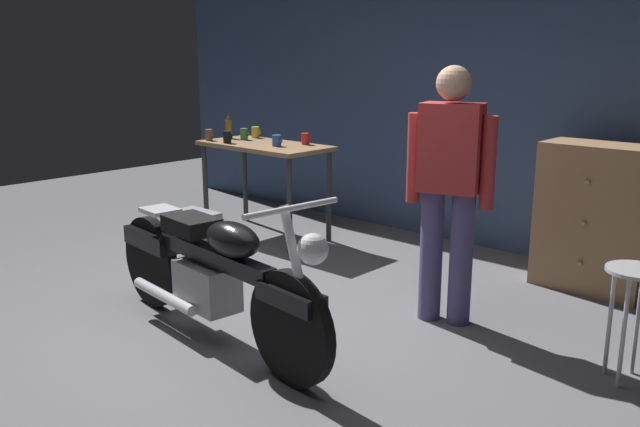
# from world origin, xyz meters

# --- Properties ---
(ground_plane) EXTENTS (12.00, 12.00, 0.00)m
(ground_plane) POSITION_xyz_m (0.00, 0.00, 0.00)
(ground_plane) COLOR slate
(back_wall) EXTENTS (8.00, 0.12, 3.10)m
(back_wall) POSITION_xyz_m (0.00, 2.80, 1.55)
(back_wall) COLOR #384C70
(back_wall) RESTS_ON ground_plane
(workbench) EXTENTS (1.30, 0.64, 0.90)m
(workbench) POSITION_xyz_m (-1.62, 1.65, 0.79)
(workbench) COLOR #99724C
(workbench) RESTS_ON ground_plane
(motorcycle) EXTENTS (2.19, 0.60, 1.00)m
(motorcycle) POSITION_xyz_m (-0.06, -0.23, 0.45)
(motorcycle) COLOR black
(motorcycle) RESTS_ON ground_plane
(person_standing) EXTENTS (0.55, 0.32, 1.67)m
(person_standing) POSITION_xyz_m (0.82, 1.00, 0.93)
(person_standing) COLOR #51497B
(person_standing) RESTS_ON ground_plane
(shop_stool) EXTENTS (0.32, 0.32, 0.64)m
(shop_stool) POSITION_xyz_m (2.01, 0.95, 0.50)
(shop_stool) COLOR #B2B2B7
(shop_stool) RESTS_ON ground_plane
(wooden_dresser) EXTENTS (0.80, 0.47, 1.10)m
(wooden_dresser) POSITION_xyz_m (1.30, 2.30, 0.55)
(wooden_dresser) COLOR #99724C
(wooden_dresser) RESTS_ON ground_plane
(storage_bin) EXTENTS (0.44, 0.32, 0.34)m
(storage_bin) POSITION_xyz_m (-1.77, 0.90, 0.17)
(storage_bin) COLOR gray
(storage_bin) RESTS_ON ground_plane
(mug_brown_stoneware) EXTENTS (0.11, 0.07, 0.11)m
(mug_brown_stoneware) POSITION_xyz_m (-2.19, 1.45, 0.95)
(mug_brown_stoneware) COLOR brown
(mug_brown_stoneware) RESTS_ON workbench
(mug_blue_enamel) EXTENTS (0.12, 0.08, 0.10)m
(mug_blue_enamel) POSITION_xyz_m (-1.40, 1.61, 0.95)
(mug_blue_enamel) COLOR #2D51AD
(mug_blue_enamel) RESTS_ON workbench
(mug_green_speckled) EXTENTS (0.11, 0.07, 0.11)m
(mug_green_speckled) POSITION_xyz_m (-1.97, 1.72, 0.96)
(mug_green_speckled) COLOR #3D7F4C
(mug_green_speckled) RESTS_ON workbench
(mug_yellow_tall) EXTENTS (0.11, 0.08, 0.11)m
(mug_yellow_tall) POSITION_xyz_m (-2.00, 1.90, 0.96)
(mug_yellow_tall) COLOR yellow
(mug_yellow_tall) RESTS_ON workbench
(mug_red_diner) EXTENTS (0.11, 0.07, 0.11)m
(mug_red_diner) POSITION_xyz_m (-1.28, 1.87, 0.95)
(mug_red_diner) COLOR red
(mug_red_diner) RESTS_ON workbench
(mug_black_matte) EXTENTS (0.11, 0.08, 0.11)m
(mug_black_matte) POSITION_xyz_m (-1.90, 1.44, 0.96)
(mug_black_matte) COLOR black
(mug_black_matte) RESTS_ON workbench
(bottle) EXTENTS (0.06, 0.06, 0.24)m
(bottle) POSITION_xyz_m (-2.18, 1.69, 1.00)
(bottle) COLOR olive
(bottle) RESTS_ON workbench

